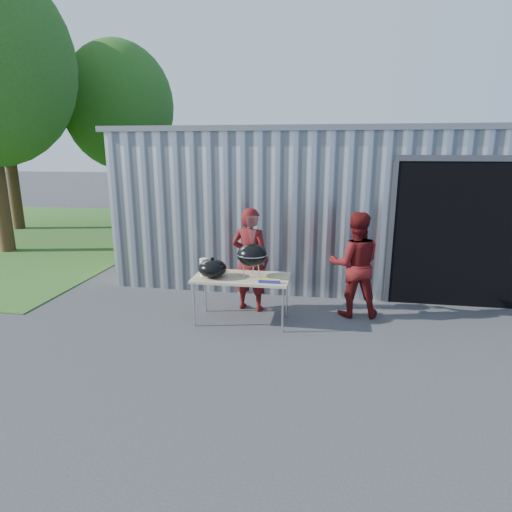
% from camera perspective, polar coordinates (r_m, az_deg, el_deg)
% --- Properties ---
extents(ground, '(80.00, 80.00, 0.00)m').
position_cam_1_polar(ground, '(6.60, 0.41, -10.05)').
color(ground, '#363638').
extents(building, '(8.20, 6.20, 3.10)m').
position_cam_1_polar(building, '(10.59, 9.41, 7.68)').
color(building, silver).
rests_on(building, ground).
extents(grass_patch, '(10.00, 12.00, 0.02)m').
position_cam_1_polar(grass_patch, '(15.78, -29.75, 2.49)').
color(grass_patch, '#2D591E').
rests_on(grass_patch, ground).
extents(tree_far, '(3.83, 3.83, 6.35)m').
position_cam_1_polar(tree_far, '(16.76, -17.79, 18.46)').
color(tree_far, '#442D19').
rests_on(tree_far, ground).
extents(folding_table, '(1.50, 0.75, 0.75)m').
position_cam_1_polar(folding_table, '(6.74, -1.94, -3.09)').
color(folding_table, tan).
rests_on(folding_table, ground).
extents(kettle_grill, '(0.48, 0.48, 0.95)m').
position_cam_1_polar(kettle_grill, '(6.62, -0.53, 0.69)').
color(kettle_grill, black).
rests_on(kettle_grill, folding_table).
extents(grill_lid, '(0.44, 0.44, 0.32)m').
position_cam_1_polar(grill_lid, '(6.69, -5.82, -1.64)').
color(grill_lid, black).
rests_on(grill_lid, folding_table).
extents(paper_towels, '(0.12, 0.12, 0.28)m').
position_cam_1_polar(paper_towels, '(6.78, -6.99, -1.49)').
color(paper_towels, white).
rests_on(paper_towels, folding_table).
extents(white_tub, '(0.20, 0.15, 0.10)m').
position_cam_1_polar(white_tub, '(7.02, -6.03, -1.68)').
color(white_tub, white).
rests_on(white_tub, folding_table).
extents(foil_box, '(0.32, 0.05, 0.06)m').
position_cam_1_polar(foil_box, '(6.40, 1.77, -3.35)').
color(foil_box, '#1B21B4').
rests_on(foil_box, folding_table).
extents(person_cook, '(0.71, 0.53, 1.77)m').
position_cam_1_polar(person_cook, '(7.21, -0.77, -0.47)').
color(person_cook, '#5C1111').
rests_on(person_cook, ground).
extents(person_bystander, '(0.90, 0.73, 1.73)m').
position_cam_1_polar(person_bystander, '(7.15, 13.03, -1.13)').
color(person_bystander, '#5C1111').
rests_on(person_bystander, ground).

